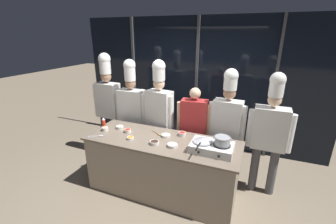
% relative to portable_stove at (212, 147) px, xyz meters
% --- Properties ---
extents(ground_plane, '(24.00, 24.00, 0.00)m').
position_rel_portable_stove_xyz_m(ground_plane, '(-0.75, 0.05, -0.96)').
color(ground_plane, '#7F705B').
extents(window_wall_back, '(5.25, 0.09, 2.70)m').
position_rel_portable_stove_xyz_m(window_wall_back, '(-0.75, 1.89, 0.39)').
color(window_wall_back, black).
rests_on(window_wall_back, ground_plane).
extents(demo_counter, '(2.28, 0.82, 0.90)m').
position_rel_portable_stove_xyz_m(demo_counter, '(-0.75, 0.05, -0.51)').
color(demo_counter, gray).
rests_on(demo_counter, ground_plane).
extents(portable_stove, '(0.55, 0.38, 0.12)m').
position_rel_portable_stove_xyz_m(portable_stove, '(0.00, 0.00, 0.00)').
color(portable_stove, silver).
rests_on(portable_stove, demo_counter).
extents(frying_pan, '(0.27, 0.46, 0.05)m').
position_rel_portable_stove_xyz_m(frying_pan, '(-0.13, -0.00, 0.09)').
color(frying_pan, '#ADAFB5').
rests_on(frying_pan, portable_stove).
extents(stock_pot, '(0.23, 0.20, 0.11)m').
position_rel_portable_stove_xyz_m(stock_pot, '(0.13, 0.00, 0.12)').
color(stock_pot, '#93969B').
rests_on(stock_pot, portable_stove).
extents(squeeze_bottle_chili, '(0.06, 0.06, 0.17)m').
position_rel_portable_stove_xyz_m(squeeze_bottle_chili, '(-1.82, 0.12, 0.02)').
color(squeeze_bottle_chili, red).
rests_on(squeeze_bottle_chili, demo_counter).
extents(prep_bowl_shrimp, '(0.10, 0.10, 0.06)m').
position_rel_portable_stove_xyz_m(prep_bowl_shrimp, '(-1.72, 0.01, -0.03)').
color(prep_bowl_shrimp, silver).
rests_on(prep_bowl_shrimp, demo_counter).
extents(prep_bowl_chili_flakes, '(0.11, 0.11, 0.05)m').
position_rel_portable_stove_xyz_m(prep_bowl_chili_flakes, '(-1.35, 0.09, -0.03)').
color(prep_bowl_chili_flakes, silver).
rests_on(prep_bowl_chili_flakes, demo_counter).
extents(prep_bowl_soy_glaze, '(0.14, 0.14, 0.05)m').
position_rel_portable_stove_xyz_m(prep_bowl_soy_glaze, '(-0.78, -0.11, -0.03)').
color(prep_bowl_soy_glaze, silver).
rests_on(prep_bowl_soy_glaze, demo_counter).
extents(prep_bowl_bell_pepper, '(0.12, 0.12, 0.06)m').
position_rel_portable_stove_xyz_m(prep_bowl_bell_pepper, '(-0.51, 0.30, -0.03)').
color(prep_bowl_bell_pepper, silver).
rests_on(prep_bowl_bell_pepper, demo_counter).
extents(prep_bowl_chicken, '(0.14, 0.14, 0.04)m').
position_rel_portable_stove_xyz_m(prep_bowl_chicken, '(-0.52, -0.08, -0.03)').
color(prep_bowl_chicken, silver).
rests_on(prep_bowl_chicken, demo_counter).
extents(prep_bowl_noodles, '(0.12, 0.12, 0.04)m').
position_rel_portable_stove_xyz_m(prep_bowl_noodles, '(-1.55, 0.17, -0.03)').
color(prep_bowl_noodles, silver).
rests_on(prep_bowl_noodles, demo_counter).
extents(prep_bowl_carrots, '(0.10, 0.10, 0.03)m').
position_rel_portable_stove_xyz_m(prep_bowl_carrots, '(-1.18, -0.10, -0.04)').
color(prep_bowl_carrots, silver).
rests_on(prep_bowl_carrots, demo_counter).
extents(prep_bowl_garlic, '(0.14, 0.14, 0.04)m').
position_rel_portable_stove_xyz_m(prep_bowl_garlic, '(-0.73, 0.17, -0.04)').
color(prep_bowl_garlic, silver).
rests_on(prep_bowl_garlic, demo_counter).
extents(serving_spoon_slotted, '(0.20, 0.14, 0.02)m').
position_rel_portable_stove_xyz_m(serving_spoon_slotted, '(-0.87, 0.21, -0.05)').
color(serving_spoon_slotted, olive).
rests_on(serving_spoon_slotted, demo_counter).
extents(serving_spoon_solid, '(0.21, 0.14, 0.02)m').
position_rel_portable_stove_xyz_m(serving_spoon_solid, '(-1.67, -0.21, -0.05)').
color(serving_spoon_solid, '#B2B5BA').
rests_on(serving_spoon_solid, demo_counter).
extents(chef_head, '(0.59, 0.24, 2.04)m').
position_rel_portable_stove_xyz_m(chef_head, '(-2.18, 0.73, 0.21)').
color(chef_head, '#2D3856').
rests_on(chef_head, ground_plane).
extents(chef_sous, '(0.60, 0.27, 1.96)m').
position_rel_portable_stove_xyz_m(chef_sous, '(-1.63, 0.70, 0.15)').
color(chef_sous, '#232326').
rests_on(chef_sous, ground_plane).
extents(chef_line, '(0.57, 0.30, 1.98)m').
position_rel_portable_stove_xyz_m(chef_line, '(-1.06, 0.65, 0.19)').
color(chef_line, '#232326').
rests_on(chef_line, ground_plane).
extents(person_guest, '(0.56, 0.26, 1.57)m').
position_rel_portable_stove_xyz_m(person_guest, '(-0.44, 0.67, -0.01)').
color(person_guest, '#232326').
rests_on(person_guest, ground_plane).
extents(chef_pastry, '(0.57, 0.25, 1.90)m').
position_rel_portable_stove_xyz_m(chef_pastry, '(0.08, 0.70, 0.14)').
color(chef_pastry, '#2D3856').
rests_on(chef_pastry, ground_plane).
extents(chef_apprentice, '(0.62, 0.25, 1.89)m').
position_rel_portable_stove_xyz_m(chef_apprentice, '(0.70, 0.65, 0.10)').
color(chef_apprentice, '#4C4C51').
rests_on(chef_apprentice, ground_plane).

